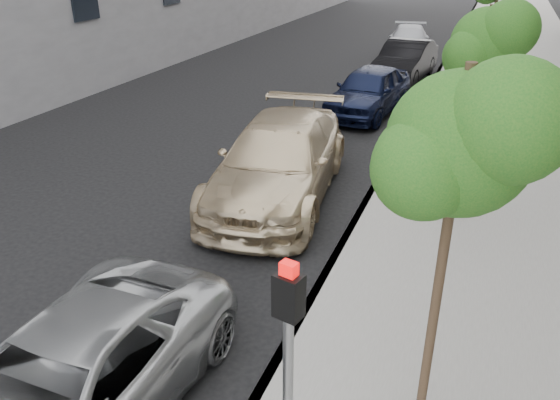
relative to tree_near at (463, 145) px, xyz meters
The scene contains 10 objects.
sidewalk 22.84m from the tree_near, 87.27° to the left, with size 6.40×72.00×0.14m, color gray.
curb 22.91m from the tree_near, 95.21° to the left, with size 0.15×72.00×0.14m, color #9E9B93.
tree_near is the anchor object (origin of this frame).
tree_mid 6.50m from the tree_near, 90.00° to the left, with size 1.69×1.49×4.39m.
signal_pole 2.49m from the tree_near, 136.43° to the right, with size 0.28×0.23×2.92m.
minivan 5.20m from the tree_near, 164.87° to the right, with size 2.32×5.04×1.40m, color #9DA0A1.
suv 7.99m from the tree_near, 123.56° to the left, with size 2.48×6.10×1.77m, color beige.
sedan_blue 14.36m from the tree_near, 105.11° to the left, with size 1.90×4.72×1.61m, color black.
sedan_black 19.52m from the tree_near, 99.93° to the left, with size 1.73×4.97×1.64m, color black.
sedan_rear 25.38m from the tree_near, 99.36° to the left, with size 2.01×4.95×1.44m, color #A1A3A9.
Camera 1 is at (3.35, -3.21, 5.46)m, focal length 35.00 mm.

